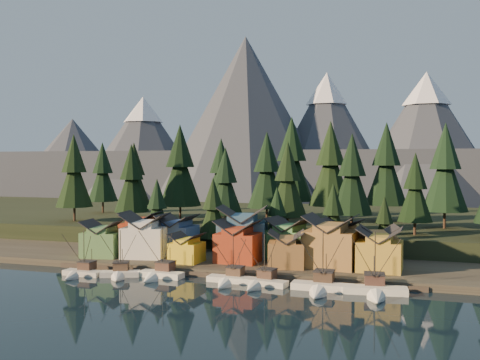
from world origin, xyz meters
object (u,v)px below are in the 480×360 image
(boat_2, at_px, (159,267))
(house_back_1, at_px, (177,233))
(boat_3, at_px, (230,274))
(boat_1, at_px, (119,267))
(boat_0, at_px, (80,267))
(boat_6, at_px, (375,283))
(boat_4, at_px, (261,276))
(boat_5, at_px, (321,279))
(house_front_0, at_px, (103,238))
(house_back_0, at_px, (140,230))
(house_front_1, at_px, (145,234))

(boat_2, relative_size, house_back_1, 1.22)
(boat_2, relative_size, boat_3, 1.03)
(boat_1, bearing_deg, boat_0, 169.48)
(boat_1, xyz_separation_m, boat_6, (52.33, 0.36, 0.10))
(boat_2, xyz_separation_m, boat_4, (22.25, -0.59, -0.20))
(boat_0, xyz_separation_m, boat_3, (32.56, 3.14, -0.10))
(boat_6, bearing_deg, boat_5, 175.06)
(house_front_0, height_order, house_back_0, house_back_0)
(boat_0, bearing_deg, boat_4, 5.64)
(house_front_0, xyz_separation_m, house_front_1, (10.21, 2.47, 0.89))
(boat_1, distance_m, boat_4, 30.54)
(boat_4, relative_size, boat_5, 0.87)
(house_front_1, bearing_deg, boat_0, -119.37)
(boat_3, xyz_separation_m, boat_6, (28.31, -1.15, 0.33))
(boat_6, bearing_deg, boat_2, 172.68)
(boat_1, height_order, boat_4, boat_4)
(house_back_0, height_order, house_back_1, house_back_0)
(house_front_0, relative_size, house_back_1, 1.00)
(boat_2, relative_size, boat_5, 0.91)
(boat_4, bearing_deg, boat_3, -173.68)
(boat_4, distance_m, house_front_0, 44.78)
(boat_3, xyz_separation_m, boat_5, (18.40, -1.29, 0.32))
(boat_2, relative_size, boat_4, 1.05)
(boat_2, height_order, house_front_1, house_front_1)
(boat_6, height_order, house_front_0, boat_6)
(boat_2, distance_m, boat_4, 22.26)
(boat_4, xyz_separation_m, boat_6, (21.81, -0.65, 0.22))
(boat_2, xyz_separation_m, house_front_1, (-10.37, 14.31, 4.66))
(boat_0, xyz_separation_m, boat_5, (50.96, 1.86, 0.22))
(boat_0, relative_size, boat_5, 0.83)
(boat_4, distance_m, boat_5, 11.93)
(boat_1, xyz_separation_m, boat_3, (24.02, 1.51, -0.22))
(boat_4, relative_size, house_back_0, 1.13)
(boat_1, bearing_deg, boat_5, -21.06)
(house_back_1, bearing_deg, boat_3, -42.34)
(boat_1, relative_size, boat_6, 0.83)
(boat_0, distance_m, house_front_1, 19.30)
(boat_6, bearing_deg, boat_0, 176.16)
(boat_0, relative_size, house_back_1, 1.10)
(boat_2, height_order, house_front_0, boat_2)
(boat_5, bearing_deg, boat_3, 177.32)
(boat_1, height_order, boat_6, boat_6)
(boat_4, relative_size, house_front_1, 0.98)
(boat_2, distance_m, boat_3, 15.75)
(boat_5, xyz_separation_m, boat_6, (9.90, 0.13, 0.01))
(boat_6, bearing_deg, house_back_1, 150.27)
(boat_2, bearing_deg, boat_3, 4.74)
(boat_1, height_order, boat_3, boat_3)
(house_front_1, height_order, house_back_1, house_front_1)
(house_front_0, bearing_deg, house_front_1, 5.81)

